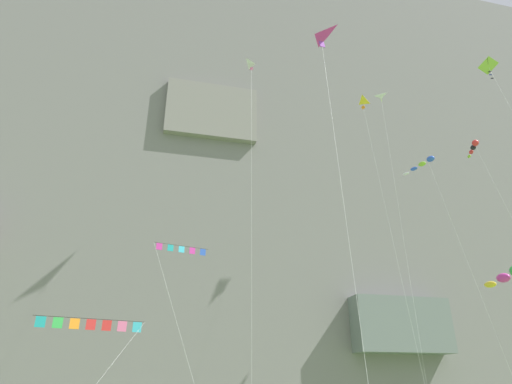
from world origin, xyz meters
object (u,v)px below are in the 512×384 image
kite_banner_mid_left (183,263)px  kite_diamond_upper_mid (494,76)px  kite_delta_high_left (317,48)px  kite_banner_far_left (91,326)px  kite_windsock_upper_left (474,148)px  kite_delta_mid_right (385,121)px  kite_delta_low_left (362,119)px  kite_delta_front_field (255,80)px  kite_windsock_near_cliff (423,164)px

kite_banner_mid_left → kite_diamond_upper_mid: size_ratio=0.35×
kite_delta_high_left → kite_banner_far_left: kite_delta_high_left is taller
kite_windsock_upper_left → kite_delta_mid_right: bearing=156.7°
kite_delta_mid_right → kite_delta_high_left: (-14.56, -16.91, -8.34)m
kite_banner_mid_left → kite_delta_low_left: 25.06m
kite_delta_mid_right → kite_delta_front_field: bearing=-176.9°
kite_delta_mid_right → kite_windsock_near_cliff: bearing=-35.1°
kite_windsock_upper_left → kite_delta_low_left: kite_delta_low_left is taller
kite_diamond_upper_mid → kite_delta_high_left: (-21.08, -8.46, -8.86)m
kite_banner_mid_left → kite_delta_mid_right: size_ratio=0.35×
kite_windsock_near_cliff → kite_diamond_upper_mid: size_ratio=0.75×
kite_delta_front_field → kite_banner_far_left: size_ratio=4.53×
kite_delta_high_left → kite_banner_mid_left: bearing=129.1°
kite_banner_far_left → kite_windsock_near_cliff: bearing=7.5°
kite_delta_low_left → kite_banner_far_left: bearing=-172.0°
kite_windsock_near_cliff → kite_banner_far_left: kite_windsock_near_cliff is taller
kite_delta_low_left → kite_delta_mid_right: bearing=30.4°
kite_diamond_upper_mid → kite_delta_high_left: size_ratio=1.48×
kite_windsock_near_cliff → kite_banner_mid_left: bearing=-161.7°
kite_delta_low_left → kite_windsock_near_cliff: bearing=5.6°
kite_delta_low_left → kite_banner_far_left: 30.09m
kite_windsock_near_cliff → kite_windsock_upper_left: 5.48m
kite_windsock_near_cliff → kite_banner_far_left: bearing=-172.5°
kite_delta_mid_right → kite_banner_far_left: bearing=-168.1°
kite_banner_far_left → kite_diamond_upper_mid: bearing=-5.4°
kite_banner_mid_left → kite_delta_front_field: size_ratio=0.34×
kite_delta_mid_right → kite_diamond_upper_mid: (6.52, -8.45, 0.52)m
kite_windsock_upper_left → kite_banner_far_left: 37.93m
kite_windsock_near_cliff → kite_delta_low_left: 7.55m
kite_delta_front_field → kite_diamond_upper_mid: bearing=-20.1°
kite_delta_mid_right → kite_windsock_upper_left: kite_delta_mid_right is taller
kite_delta_high_left → kite_delta_mid_right: bearing=49.3°
kite_banner_far_left → kite_delta_low_left: bearing=8.0°
kite_delta_mid_right → kite_delta_low_left: 4.95m
kite_diamond_upper_mid → kite_banner_far_left: 39.67m
kite_windsock_upper_left → kite_banner_far_left: kite_windsock_upper_left is taller
kite_diamond_upper_mid → kite_delta_low_left: 12.37m
kite_delta_mid_right → kite_delta_low_left: bearing=-149.6°
kite_delta_high_left → kite_windsock_upper_left: kite_windsock_upper_left is taller
kite_windsock_upper_left → kite_delta_low_left: (-11.40, 0.86, 2.29)m
kite_diamond_upper_mid → kite_windsock_near_cliff: bearing=121.3°
kite_banner_far_left → kite_banner_mid_left: bearing=-37.8°
kite_banner_mid_left → kite_delta_high_left: kite_delta_high_left is taller
kite_delta_low_left → kite_windsock_upper_left: bearing=-4.3°
kite_diamond_upper_mid → kite_windsock_upper_left: (0.90, 5.26, -4.61)m
kite_delta_front_field → kite_banner_far_left: bearing=-157.8°
kite_delta_front_field → kite_windsock_upper_left: bearing=-6.3°
kite_delta_mid_right → kite_delta_high_left: size_ratio=1.49×
kite_delta_front_field → kite_delta_high_left: kite_delta_front_field is taller
kite_banner_mid_left → kite_windsock_near_cliff: kite_windsock_near_cliff is taller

